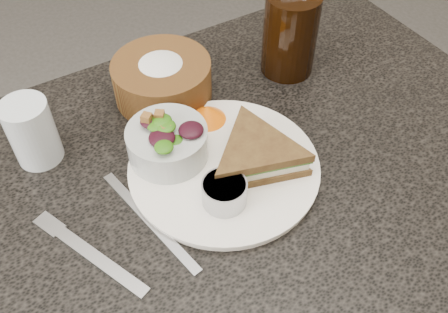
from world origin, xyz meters
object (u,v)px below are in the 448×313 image
object	(u,v)px
dining_table	(228,298)
dressing_ramekin	(224,193)
bread_basket	(162,74)
water_glass	(32,132)
dinner_plate	(224,168)
cola_glass	(290,31)
sandwich	(256,154)
salad_bowl	(167,139)

from	to	relation	value
dining_table	dressing_ramekin	world-z (taller)	dressing_ramekin
bread_basket	water_glass	distance (m)	0.22
dinner_plate	water_glass	xyz separation A→B (m)	(-0.22, 0.16, 0.04)
cola_glass	water_glass	xyz separation A→B (m)	(-0.44, 0.02, -0.03)
sandwich	cola_glass	xyz separation A→B (m)	(0.18, 0.17, 0.04)
dressing_ramekin	dining_table	bearing A→B (deg)	50.79
dinner_plate	salad_bowl	bearing A→B (deg)	135.36
dining_table	salad_bowl	size ratio (longest dim) A/B	8.53
dinner_plate	sandwich	distance (m)	0.05
dining_table	bread_basket	distance (m)	0.47
salad_bowl	dressing_ramekin	xyz separation A→B (m)	(0.03, -0.11, -0.02)
sandwich	dining_table	bearing A→B (deg)	-167.51
salad_bowl	dressing_ramekin	distance (m)	0.12
sandwich	cola_glass	bearing A→B (deg)	60.34
salad_bowl	dressing_ramekin	bearing A→B (deg)	-76.78
sandwich	water_glass	size ratio (longest dim) A/B	1.61
dinner_plate	salad_bowl	distance (m)	0.09
salad_bowl	water_glass	size ratio (longest dim) A/B	1.15
dinner_plate	dressing_ramekin	bearing A→B (deg)	-120.24
salad_bowl	water_glass	world-z (taller)	water_glass
dining_table	cola_glass	distance (m)	0.53
dinner_plate	water_glass	size ratio (longest dim) A/B	2.70
bread_basket	cola_glass	world-z (taller)	cola_glass
dining_table	bread_basket	world-z (taller)	bread_basket
dressing_ramekin	bread_basket	world-z (taller)	bread_basket
bread_basket	water_glass	bearing A→B (deg)	-172.49
sandwich	water_glass	world-z (taller)	water_glass
sandwich	dressing_ramekin	xyz separation A→B (m)	(-0.07, -0.03, -0.00)
dressing_ramekin	cola_glass	bearing A→B (deg)	39.33
bread_basket	water_glass	world-z (taller)	water_glass
bread_basket	dining_table	bearing A→B (deg)	-90.19
dining_table	water_glass	size ratio (longest dim) A/B	9.84
bread_basket	dressing_ramekin	bearing A→B (deg)	-96.88
cola_glass	sandwich	bearing A→B (deg)	-135.93
sandwich	dressing_ramekin	distance (m)	0.08
dinner_plate	sandwich	bearing A→B (deg)	-29.61
dining_table	dinner_plate	xyz separation A→B (m)	(0.00, 0.02, 0.38)
dressing_ramekin	bread_basket	distance (m)	0.25
dinner_plate	salad_bowl	world-z (taller)	salad_bowl
salad_bowl	cola_glass	xyz separation A→B (m)	(0.28, 0.09, 0.03)
bread_basket	sandwich	bearing A→B (deg)	-78.88
sandwich	salad_bowl	world-z (taller)	salad_bowl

